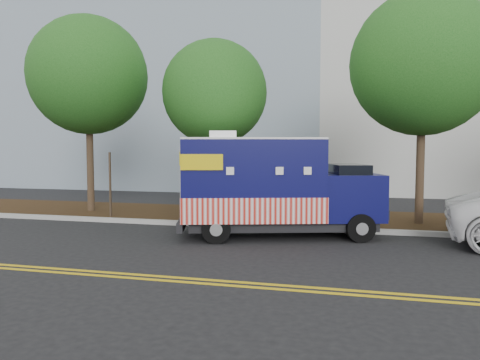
# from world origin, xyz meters

# --- Properties ---
(ground) EXTENTS (120.00, 120.00, 0.00)m
(ground) POSITION_xyz_m (0.00, 0.00, 0.00)
(ground) COLOR black
(ground) RESTS_ON ground
(curb) EXTENTS (120.00, 0.18, 0.15)m
(curb) POSITION_xyz_m (0.00, 1.40, 0.07)
(curb) COLOR #9E9E99
(curb) RESTS_ON ground
(mulch_strip) EXTENTS (120.00, 4.00, 0.15)m
(mulch_strip) POSITION_xyz_m (0.00, 3.50, 0.07)
(mulch_strip) COLOR black
(mulch_strip) RESTS_ON ground
(centerline_near) EXTENTS (120.00, 0.10, 0.01)m
(centerline_near) POSITION_xyz_m (0.00, -4.45, 0.01)
(centerline_near) COLOR gold
(centerline_near) RESTS_ON ground
(centerline_far) EXTENTS (120.00, 0.10, 0.01)m
(centerline_far) POSITION_xyz_m (0.00, -4.70, 0.01)
(centerline_far) COLOR gold
(centerline_far) RESTS_ON ground
(tree_a) EXTENTS (4.43, 4.43, 7.48)m
(tree_a) POSITION_xyz_m (-5.87, 2.90, 5.26)
(tree_a) COLOR #38281C
(tree_a) RESTS_ON ground
(tree_b) EXTENTS (3.65, 3.65, 6.30)m
(tree_b) POSITION_xyz_m (-0.86, 2.77, 4.46)
(tree_b) COLOR #38281C
(tree_b) RESTS_ON ground
(tree_c) EXTENTS (4.50, 4.50, 7.42)m
(tree_c) POSITION_xyz_m (5.93, 2.83, 5.17)
(tree_c) COLOR #38281C
(tree_c) RESTS_ON ground
(sign_post) EXTENTS (0.06, 0.06, 2.40)m
(sign_post) POSITION_xyz_m (-4.32, 1.65, 1.20)
(sign_post) COLOR #473828
(sign_post) RESTS_ON ground
(food_truck) EXTENTS (6.09, 3.62, 3.03)m
(food_truck) POSITION_xyz_m (1.58, 0.25, 1.37)
(food_truck) COLOR black
(food_truck) RESTS_ON ground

